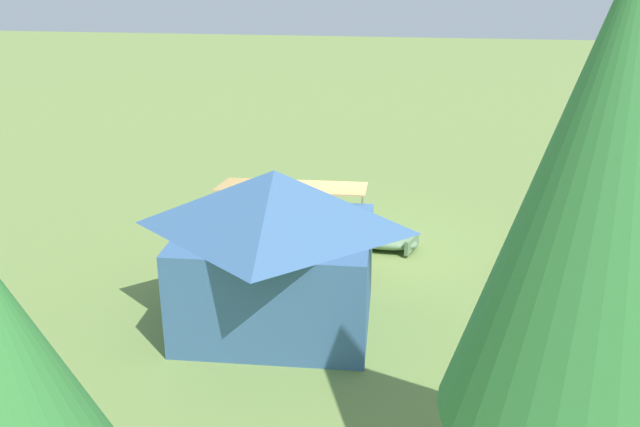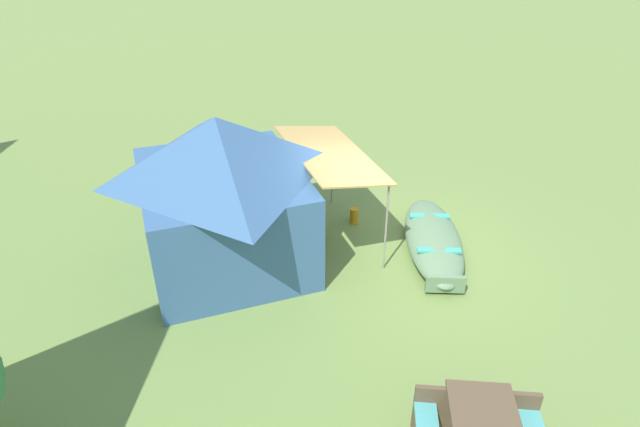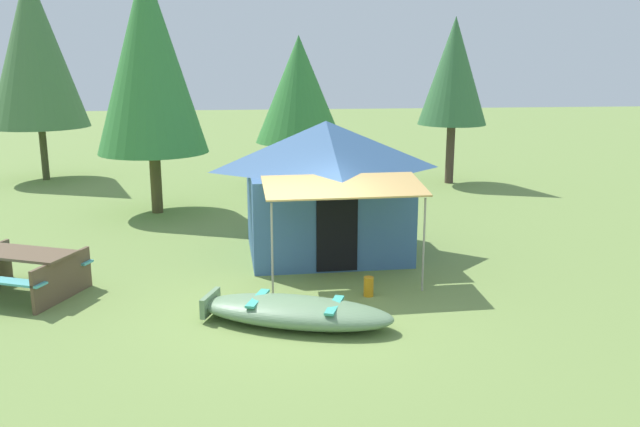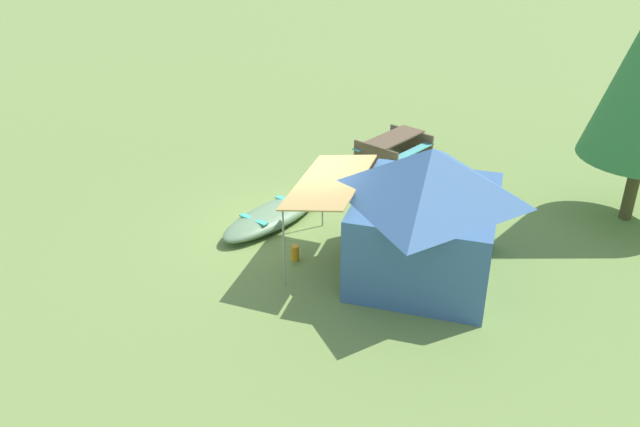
% 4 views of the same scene
% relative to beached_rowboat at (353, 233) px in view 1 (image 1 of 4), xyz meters
% --- Properties ---
extents(ground_plane, '(80.00, 80.00, 0.00)m').
position_rel_beached_rowboat_xyz_m(ground_plane, '(0.09, 0.82, -0.21)').
color(ground_plane, olive).
extents(beached_rowboat, '(3.12, 1.95, 0.40)m').
position_rel_beached_rowboat_xyz_m(beached_rowboat, '(0.00, 0.00, 0.00)').
color(beached_rowboat, '#678862').
rests_on(beached_rowboat, ground_plane).
extents(canvas_cabin_tent, '(3.38, 4.11, 2.67)m').
position_rel_beached_rowboat_xyz_m(canvas_cabin_tent, '(0.90, 3.64, 1.18)').
color(canvas_cabin_tent, '#3C6394').
rests_on(canvas_cabin_tent, ground_plane).
extents(picnic_table, '(2.28, 2.05, 0.75)m').
position_rel_beached_rowboat_xyz_m(picnic_table, '(-4.46, 1.76, 0.27)').
color(picnic_table, brown).
rests_on(picnic_table, ground_plane).
extents(cooler_box, '(0.55, 0.53, 0.36)m').
position_rel_beached_rowboat_xyz_m(cooler_box, '(1.56, 2.67, -0.03)').
color(cooler_box, '#2B8B65').
rests_on(cooler_box, ground_plane).
extents(fuel_can, '(0.23, 0.23, 0.33)m').
position_rel_beached_rowboat_xyz_m(fuel_can, '(1.31, 1.06, -0.04)').
color(fuel_can, orange).
rests_on(fuel_can, ground_plane).
extents(pine_tree_far_center, '(2.73, 2.73, 6.14)m').
position_rel_beached_rowboat_xyz_m(pine_tree_far_center, '(-2.97, 7.67, 3.62)').
color(pine_tree_far_center, '#4D4525').
rests_on(pine_tree_far_center, ground_plane).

